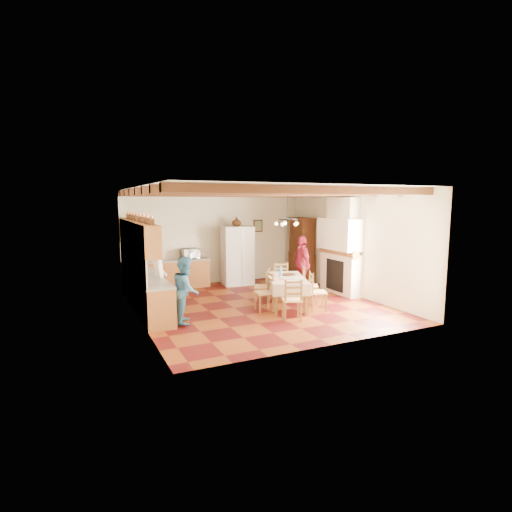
{
  "coord_description": "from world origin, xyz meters",
  "views": [
    {
      "loc": [
        -4.35,
        -9.19,
        2.69
      ],
      "look_at": [
        0.1,
        0.3,
        1.25
      ],
      "focal_mm": 28.0,
      "sensor_mm": 36.0,
      "label": 1
    }
  ],
  "objects_px": {
    "hutch": "(301,249)",
    "chair_end_near": "(292,299)",
    "refrigerator": "(237,255)",
    "person_woman_blue": "(186,290)",
    "chair_right_near": "(318,291)",
    "person_woman_red": "(302,264)",
    "chair_right_far": "(310,285)",
    "chair_left_near": "(264,292)",
    "chair_left_far": "(262,286)",
    "dining_table": "(286,280)",
    "person_man": "(159,279)",
    "chair_end_far": "(282,280)",
    "microwave": "(190,254)"
  },
  "relations": [
    {
      "from": "hutch",
      "to": "chair_end_near",
      "type": "relative_size",
      "value": 2.24
    },
    {
      "from": "refrigerator",
      "to": "chair_end_near",
      "type": "relative_size",
      "value": 1.97
    },
    {
      "from": "person_woman_blue",
      "to": "chair_right_near",
      "type": "bearing_deg",
      "value": -79.44
    },
    {
      "from": "chair_end_near",
      "to": "person_woman_blue",
      "type": "distance_m",
      "value": 2.4
    },
    {
      "from": "chair_right_near",
      "to": "person_woman_red",
      "type": "bearing_deg",
      "value": 1.62
    },
    {
      "from": "chair_right_far",
      "to": "refrigerator",
      "type": "bearing_deg",
      "value": 43.67
    },
    {
      "from": "chair_left_near",
      "to": "person_woman_blue",
      "type": "relative_size",
      "value": 0.64
    },
    {
      "from": "chair_left_far",
      "to": "chair_end_near",
      "type": "relative_size",
      "value": 1.0
    },
    {
      "from": "chair_right_near",
      "to": "chair_end_near",
      "type": "relative_size",
      "value": 1.0
    },
    {
      "from": "dining_table",
      "to": "person_woman_red",
      "type": "relative_size",
      "value": 1.15
    },
    {
      "from": "hutch",
      "to": "person_man",
      "type": "height_order",
      "value": "hutch"
    },
    {
      "from": "chair_right_far",
      "to": "person_woman_red",
      "type": "xyz_separation_m",
      "value": [
        0.45,
        1.16,
        0.37
      ]
    },
    {
      "from": "refrigerator",
      "to": "person_woman_red",
      "type": "bearing_deg",
      "value": -50.33
    },
    {
      "from": "chair_right_far",
      "to": "person_woman_blue",
      "type": "xyz_separation_m",
      "value": [
        -3.45,
        -0.31,
        0.27
      ]
    },
    {
      "from": "dining_table",
      "to": "chair_end_far",
      "type": "distance_m",
      "value": 1.07
    },
    {
      "from": "refrigerator",
      "to": "chair_left_far",
      "type": "height_order",
      "value": "refrigerator"
    },
    {
      "from": "chair_left_near",
      "to": "microwave",
      "type": "height_order",
      "value": "microwave"
    },
    {
      "from": "chair_right_far",
      "to": "chair_end_near",
      "type": "bearing_deg",
      "value": 161.49
    },
    {
      "from": "dining_table",
      "to": "microwave",
      "type": "relative_size",
      "value": 3.41
    },
    {
      "from": "chair_left_near",
      "to": "person_man",
      "type": "relative_size",
      "value": 0.59
    },
    {
      "from": "chair_left_far",
      "to": "person_man",
      "type": "relative_size",
      "value": 0.59
    },
    {
      "from": "chair_left_near",
      "to": "refrigerator",
      "type": "bearing_deg",
      "value": 175.32
    },
    {
      "from": "chair_left_far",
      "to": "chair_right_far",
      "type": "distance_m",
      "value": 1.27
    },
    {
      "from": "chair_end_near",
      "to": "chair_right_near",
      "type": "bearing_deg",
      "value": -137.44
    },
    {
      "from": "chair_left_far",
      "to": "microwave",
      "type": "relative_size",
      "value": 1.68
    },
    {
      "from": "chair_left_near",
      "to": "microwave",
      "type": "distance_m",
      "value": 3.67
    },
    {
      "from": "chair_right_far",
      "to": "chair_end_far",
      "type": "xyz_separation_m",
      "value": [
        -0.35,
        0.92,
        0.0
      ]
    },
    {
      "from": "person_man",
      "to": "chair_left_near",
      "type": "bearing_deg",
      "value": -104.41
    },
    {
      "from": "hutch",
      "to": "chair_end_near",
      "type": "distance_m",
      "value": 4.65
    },
    {
      "from": "hutch",
      "to": "chair_end_near",
      "type": "height_order",
      "value": "hutch"
    },
    {
      "from": "chair_right_far",
      "to": "chair_end_far",
      "type": "distance_m",
      "value": 0.98
    },
    {
      "from": "chair_right_far",
      "to": "chair_end_far",
      "type": "bearing_deg",
      "value": 49.63
    },
    {
      "from": "hutch",
      "to": "person_woman_blue",
      "type": "height_order",
      "value": "hutch"
    },
    {
      "from": "chair_left_far",
      "to": "chair_end_far",
      "type": "relative_size",
      "value": 1.0
    },
    {
      "from": "person_man",
      "to": "person_woman_red",
      "type": "height_order",
      "value": "person_woman_red"
    },
    {
      "from": "chair_left_near",
      "to": "chair_right_near",
      "type": "relative_size",
      "value": 1.0
    },
    {
      "from": "refrigerator",
      "to": "chair_end_near",
      "type": "bearing_deg",
      "value": -88.83
    },
    {
      "from": "refrigerator",
      "to": "microwave",
      "type": "distance_m",
      "value": 1.52
    },
    {
      "from": "chair_right_near",
      "to": "person_woman_red",
      "type": "xyz_separation_m",
      "value": [
        0.68,
        1.87,
        0.37
      ]
    },
    {
      "from": "dining_table",
      "to": "person_man",
      "type": "height_order",
      "value": "person_man"
    },
    {
      "from": "chair_end_near",
      "to": "chair_end_far",
      "type": "xyz_separation_m",
      "value": [
        0.85,
        2.02,
        0.0
      ]
    },
    {
      "from": "chair_left_near",
      "to": "chair_left_far",
      "type": "distance_m",
      "value": 0.71
    },
    {
      "from": "refrigerator",
      "to": "hutch",
      "type": "xyz_separation_m",
      "value": [
        2.2,
        -0.38,
        0.13
      ]
    },
    {
      "from": "refrigerator",
      "to": "person_woman_blue",
      "type": "height_order",
      "value": "refrigerator"
    },
    {
      "from": "chair_right_near",
      "to": "chair_right_far",
      "type": "bearing_deg",
      "value": 3.4
    },
    {
      "from": "chair_end_far",
      "to": "microwave",
      "type": "bearing_deg",
      "value": 148.37
    },
    {
      "from": "dining_table",
      "to": "chair_end_near",
      "type": "height_order",
      "value": "chair_end_near"
    },
    {
      "from": "refrigerator",
      "to": "chair_left_far",
      "type": "relative_size",
      "value": 1.97
    },
    {
      "from": "chair_right_far",
      "to": "chair_end_far",
      "type": "relative_size",
      "value": 1.0
    },
    {
      "from": "hutch",
      "to": "person_woman_blue",
      "type": "relative_size",
      "value": 1.44
    }
  ]
}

